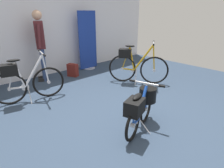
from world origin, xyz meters
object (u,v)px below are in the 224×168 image
at_px(folding_bike_foreground, 141,106).
at_px(visitor_near_wall, 40,42).
at_px(floor_banner_stand, 88,44).
at_px(display_bike_left, 135,65).
at_px(display_bike_right, 25,80).
at_px(backpack_on_floor, 73,70).

relative_size(folding_bike_foreground, visitor_near_wall, 0.55).
relative_size(floor_banner_stand, folding_bike_foreground, 1.79).
distance_m(display_bike_left, display_bike_right, 2.41).
height_order(folding_bike_foreground, display_bike_right, display_bike_right).
xyz_separation_m(folding_bike_foreground, display_bike_right, (-0.87, 2.07, 0.05)).
xyz_separation_m(floor_banner_stand, backpack_on_floor, (-0.74, -0.30, -0.57)).
relative_size(floor_banner_stand, backpack_on_floor, 4.94).
bearing_deg(display_bike_left, floor_banner_stand, 93.21).
relative_size(folding_bike_foreground, display_bike_right, 0.71).
relative_size(folding_bike_foreground, display_bike_left, 0.78).
bearing_deg(floor_banner_stand, folding_bike_foreground, -113.42).
bearing_deg(folding_bike_foreground, visitor_near_wall, 91.84).
bearing_deg(floor_banner_stand, backpack_on_floor, -157.89).
distance_m(floor_banner_stand, folding_bike_foreground, 3.35).
distance_m(visitor_near_wall, backpack_on_floor, 1.06).
height_order(display_bike_left, display_bike_right, display_bike_left).
relative_size(display_bike_left, backpack_on_floor, 3.55).
xyz_separation_m(floor_banner_stand, visitor_near_wall, (-1.42, -0.07, 0.21)).
bearing_deg(display_bike_right, folding_bike_foreground, -67.16).
distance_m(display_bike_right, backpack_on_floor, 1.63).
distance_m(display_bike_left, visitor_near_wall, 2.30).
bearing_deg(folding_bike_foreground, display_bike_left, 43.07).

